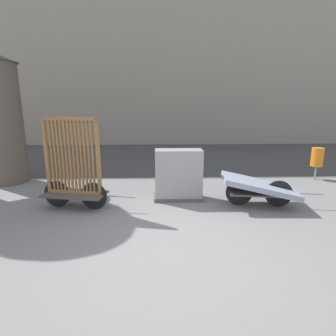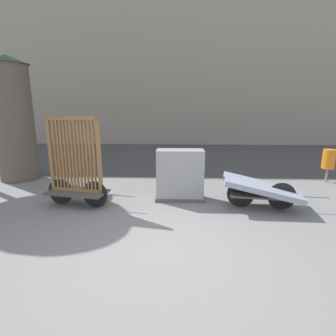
# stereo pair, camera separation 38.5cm
# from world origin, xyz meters

# --- Properties ---
(ground_plane) EXTENTS (60.00, 60.00, 0.00)m
(ground_plane) POSITION_xyz_m (0.00, 0.00, 0.00)
(ground_plane) COLOR slate
(road_strip) EXTENTS (56.00, 7.87, 0.01)m
(road_strip) POSITION_xyz_m (0.00, 8.36, 0.00)
(road_strip) COLOR #424244
(road_strip) RESTS_ON ground_plane
(building_facade) EXTENTS (48.00, 4.00, 15.29)m
(building_facade) POSITION_xyz_m (0.00, 14.30, 7.64)
(building_facade) COLOR #9E9384
(building_facade) RESTS_ON ground_plane
(bike_cart_with_bedframe) EXTENTS (2.05, 0.86, 1.96)m
(bike_cart_with_bedframe) POSITION_xyz_m (-2.02, 1.87, 0.74)
(bike_cart_with_bedframe) COLOR #4C4742
(bike_cart_with_bedframe) RESTS_ON ground_plane
(bike_cart_with_mattress) EXTENTS (2.21, 1.12, 0.69)m
(bike_cart_with_mattress) POSITION_xyz_m (2.03, 1.87, 0.43)
(bike_cart_with_mattress) COLOR #4C4742
(bike_cart_with_mattress) RESTS_ON ground_plane
(utility_cabinet) EXTENTS (1.16, 0.55, 1.20)m
(utility_cabinet) POSITION_xyz_m (0.27, 2.39, 0.56)
(utility_cabinet) COLOR #4C4C4C
(utility_cabinet) RESTS_ON ground_plane
(trash_bin) EXTENTS (0.35, 0.35, 0.98)m
(trash_bin) POSITION_xyz_m (4.63, 4.07, 0.68)
(trash_bin) COLOR gray
(trash_bin) RESTS_ON ground_plane
(advertising_column) EXTENTS (1.22, 1.22, 3.62)m
(advertising_column) POSITION_xyz_m (-4.66, 4.07, 1.84)
(advertising_column) COLOR brown
(advertising_column) RESTS_ON ground_plane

